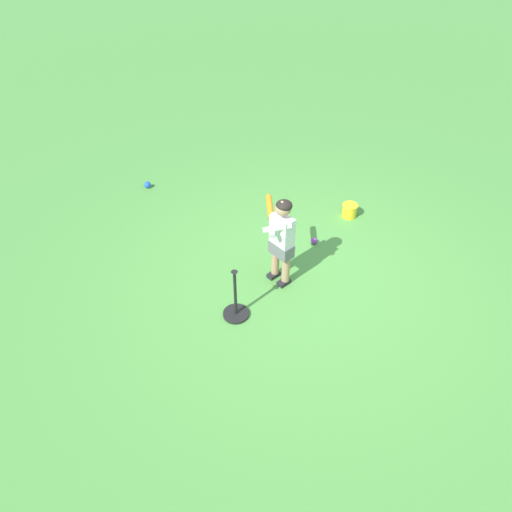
{
  "coord_description": "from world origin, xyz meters",
  "views": [
    {
      "loc": [
        -3.48,
        2.03,
        3.63
      ],
      "look_at": [
        -0.0,
        0.62,
        0.45
      ],
      "focal_mm": 32.01,
      "sensor_mm": 36.0,
      "label": 1
    }
  ],
  "objects_px": {
    "child_batter": "(281,234)",
    "play_ball_far_right": "(147,185)",
    "batting_tee": "(236,308)",
    "toy_bucket": "(350,210)",
    "play_ball_midfield": "(314,241)"
  },
  "relations": [
    {
      "from": "play_ball_far_right",
      "to": "play_ball_midfield",
      "type": "distance_m",
      "value": 2.71
    },
    {
      "from": "batting_tee",
      "to": "toy_bucket",
      "type": "distance_m",
      "value": 2.35
    },
    {
      "from": "play_ball_midfield",
      "to": "batting_tee",
      "type": "distance_m",
      "value": 1.55
    },
    {
      "from": "play_ball_midfield",
      "to": "toy_bucket",
      "type": "height_order",
      "value": "toy_bucket"
    },
    {
      "from": "child_batter",
      "to": "batting_tee",
      "type": "bearing_deg",
      "value": 117.43
    },
    {
      "from": "batting_tee",
      "to": "toy_bucket",
      "type": "relative_size",
      "value": 2.87
    },
    {
      "from": "child_batter",
      "to": "batting_tee",
      "type": "distance_m",
      "value": 0.92
    },
    {
      "from": "toy_bucket",
      "to": "child_batter",
      "type": "bearing_deg",
      "value": 119.23
    },
    {
      "from": "child_batter",
      "to": "play_ball_far_right",
      "type": "height_order",
      "value": "child_batter"
    },
    {
      "from": "batting_tee",
      "to": "toy_bucket",
      "type": "bearing_deg",
      "value": -61.33
    },
    {
      "from": "play_ball_far_right",
      "to": "batting_tee",
      "type": "height_order",
      "value": "batting_tee"
    },
    {
      "from": "play_ball_far_right",
      "to": "play_ball_midfield",
      "type": "xyz_separation_m",
      "value": [
        -2.13,
        -1.68,
        -0.01
      ]
    },
    {
      "from": "play_ball_midfield",
      "to": "batting_tee",
      "type": "xyz_separation_m",
      "value": [
        -0.78,
        1.34,
        0.06
      ]
    },
    {
      "from": "play_ball_far_right",
      "to": "child_batter",
      "type": "bearing_deg",
      "value": -158.77
    },
    {
      "from": "toy_bucket",
      "to": "play_ball_far_right",
      "type": "bearing_deg",
      "value": 53.6
    }
  ]
}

